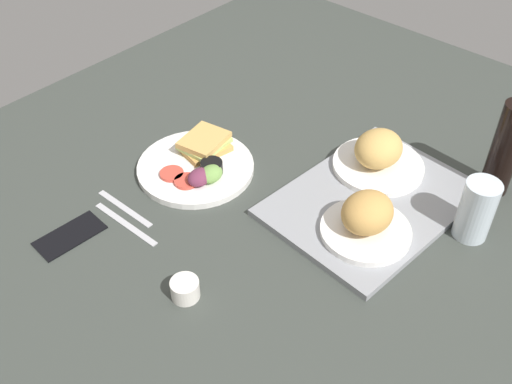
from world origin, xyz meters
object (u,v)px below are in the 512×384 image
(serving_tray, at_px, (371,201))
(cell_phone, at_px, (70,235))
(bread_plate_far, at_px, (367,219))
(plate_with_salad, at_px, (199,164))
(fork, at_px, (125,208))
(drinking_glass, at_px, (476,210))
(bread_plate_near, at_px, (378,155))
(soda_bottle, at_px, (506,149))
(espresso_cup, at_px, (185,289))
(knife, at_px, (126,224))

(serving_tray, relative_size, cell_phone, 3.13)
(bread_plate_far, xyz_separation_m, plate_with_salad, (0.08, -0.42, -0.04))
(serving_tray, distance_m, fork, 0.55)
(serving_tray, relative_size, bread_plate_far, 2.36)
(serving_tray, height_order, drinking_glass, drinking_glass)
(bread_plate_near, bearing_deg, plate_with_salad, -49.75)
(plate_with_salad, xyz_separation_m, soda_bottle, (-0.40, 0.55, 0.10))
(drinking_glass, distance_m, fork, 0.75)
(serving_tray, relative_size, soda_bottle, 1.96)
(cell_phone, bearing_deg, bread_plate_near, 152.80)
(bread_plate_near, xyz_separation_m, drinking_glass, (0.04, 0.26, 0.02))
(fork, bearing_deg, plate_with_salad, 82.25)
(bread_plate_near, distance_m, espresso_cup, 0.56)
(soda_bottle, bearing_deg, plate_with_salad, -53.92)
(drinking_glass, relative_size, soda_bottle, 0.61)
(plate_with_salad, height_order, cell_phone, plate_with_salad)
(serving_tray, xyz_separation_m, bread_plate_far, (0.10, 0.05, 0.05))
(serving_tray, height_order, bread_plate_far, bread_plate_far)
(bread_plate_far, bearing_deg, knife, -52.41)
(cell_phone, bearing_deg, knife, 153.03)
(serving_tray, bearing_deg, fork, -46.44)
(drinking_glass, bearing_deg, plate_with_salad, -68.10)
(bread_plate_far, distance_m, cell_phone, 0.63)
(plate_with_salad, bearing_deg, knife, 3.83)
(serving_tray, distance_m, knife, 0.55)
(bread_plate_far, height_order, soda_bottle, soda_bottle)
(soda_bottle, height_order, knife, soda_bottle)
(plate_with_salad, bearing_deg, cell_phone, -7.49)
(serving_tray, distance_m, cell_phone, 0.66)
(bread_plate_far, bearing_deg, plate_with_salad, -79.80)
(bread_plate_near, xyz_separation_m, soda_bottle, (-0.13, 0.23, 0.06))
(cell_phone, bearing_deg, plate_with_salad, 176.26)
(espresso_cup, relative_size, fork, 0.33)
(bread_plate_near, height_order, drinking_glass, drinking_glass)
(espresso_cup, bearing_deg, soda_bottle, 156.46)
(espresso_cup, distance_m, knife, 0.24)
(soda_bottle, relative_size, cell_phone, 1.60)
(bread_plate_near, bearing_deg, soda_bottle, 119.52)
(serving_tray, distance_m, drinking_glass, 0.22)
(espresso_cup, bearing_deg, bread_plate_far, 155.11)
(bread_plate_far, distance_m, espresso_cup, 0.40)
(drinking_glass, xyz_separation_m, fork, (0.44, -0.61, -0.07))
(plate_with_salad, height_order, fork, plate_with_salad)
(serving_tray, relative_size, espresso_cup, 8.04)
(fork, bearing_deg, bread_plate_far, 31.28)
(bread_plate_near, bearing_deg, drinking_glass, 81.69)
(espresso_cup, relative_size, cell_phone, 0.39)
(plate_with_salad, distance_m, espresso_cup, 0.38)
(drinking_glass, bearing_deg, cell_phone, -47.62)
(knife, bearing_deg, soda_bottle, 48.58)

